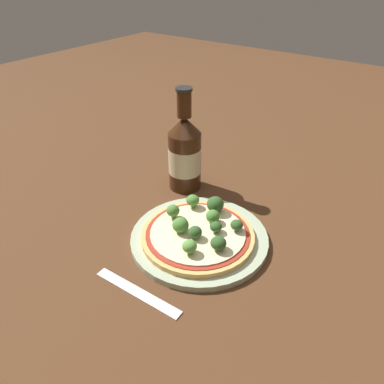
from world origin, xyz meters
TOP-DOWN VIEW (x-y plane):
  - ground_plane at (0.00, 0.00)m, footprint 3.00×3.00m
  - plate at (-0.01, 0.01)m, footprint 0.26×0.26m
  - pizza at (-0.02, 0.01)m, footprint 0.21×0.21m
  - broccoli_floret_0 at (0.03, -0.05)m, footprint 0.02×0.02m
  - broccoli_floret_1 at (0.02, -0.00)m, footprint 0.03×0.03m
  - broccoli_floret_2 at (-0.04, -0.05)m, footprint 0.03×0.03m
  - broccoli_floret_3 at (-0.04, -0.00)m, footprint 0.02×0.02m
  - broccoli_floret_4 at (-0.04, 0.03)m, footprint 0.03×0.03m
  - broccoli_floret_5 at (0.00, -0.02)m, footprint 0.02×0.02m
  - broccoli_floret_6 at (-0.01, 0.07)m, footprint 0.03×0.03m
  - broccoli_floret_7 at (0.05, 0.01)m, footprint 0.03×0.03m
  - broccoli_floret_8 at (-0.07, -0.02)m, footprint 0.03×0.03m
  - broccoli_floret_9 at (0.04, 0.06)m, footprint 0.03×0.03m
  - beer_bottle at (0.13, 0.14)m, footprint 0.07×0.07m
  - fork at (-0.17, 0.01)m, footprint 0.02×0.17m

SIDE VIEW (x-z plane):
  - ground_plane at x=0.00m, z-range 0.00..0.00m
  - fork at x=-0.17m, z-range 0.00..0.00m
  - plate at x=-0.01m, z-range 0.00..0.01m
  - pizza at x=-0.02m, z-range 0.01..0.03m
  - broccoli_floret_5 at x=0.00m, z-range 0.03..0.05m
  - broccoli_floret_0 at x=0.03m, z-range 0.03..0.05m
  - broccoli_floret_3 at x=-0.04m, z-range 0.03..0.05m
  - broccoli_floret_1 at x=0.02m, z-range 0.03..0.05m
  - broccoli_floret_2 at x=-0.04m, z-range 0.03..0.05m
  - broccoli_floret_8 at x=-0.07m, z-range 0.03..0.05m
  - broccoli_floret_4 at x=-0.04m, z-range 0.03..0.06m
  - broccoli_floret_9 at x=0.04m, z-range 0.03..0.05m
  - broccoli_floret_6 at x=-0.01m, z-range 0.03..0.06m
  - broccoli_floret_7 at x=0.05m, z-range 0.03..0.06m
  - beer_bottle at x=0.13m, z-range -0.03..0.20m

